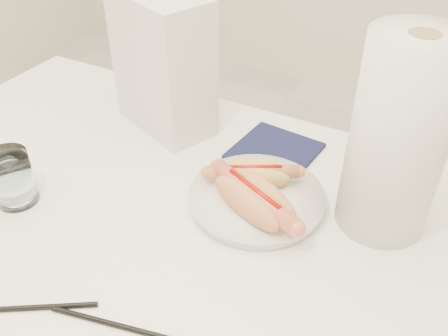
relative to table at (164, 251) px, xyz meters
The scene contains 10 objects.
table is the anchor object (origin of this frame).
plate 0.17m from the table, 46.15° to the left, with size 0.22×0.22×0.02m, color white.
hotdog_left 0.19m from the table, 56.69° to the left, with size 0.14×0.11×0.04m.
hotdog_right 0.18m from the table, 33.45° to the left, with size 0.18×0.13×0.05m.
water_glass 0.27m from the table, 165.28° to the right, with size 0.07×0.07×0.09m, color white.
chopstick_near 0.26m from the table, 110.45° to the right, with size 0.01×0.01×0.24m, color black.
chopstick_far 0.21m from the table, 65.57° to the right, with size 0.01×0.01×0.23m, color black.
napkin_box 0.36m from the table, 121.56° to the left, with size 0.20×0.11×0.27m, color silver.
navy_napkin 0.28m from the table, 73.51° to the left, with size 0.14×0.14×0.01m, color #101434.
paper_towel_roll 0.41m from the table, 30.33° to the left, with size 0.14×0.14×0.31m, color silver.
Camera 1 is at (0.36, -0.45, 1.29)m, focal length 39.44 mm.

